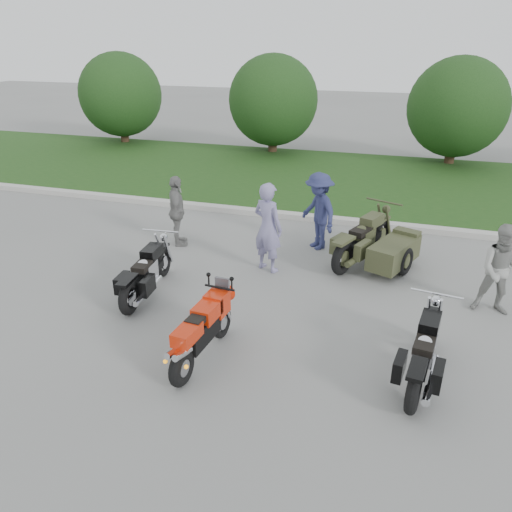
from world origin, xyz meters
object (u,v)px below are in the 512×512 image
(cruiser_sidecar, at_px, (380,248))
(person_denim, at_px, (318,211))
(person_back, at_px, (177,211))
(sportbike_red, at_px, (201,331))
(cruiser_right, at_px, (423,355))
(person_grey, at_px, (502,270))
(cruiser_left, at_px, (145,275))
(person_stripe, at_px, (268,227))

(cruiser_sidecar, height_order, person_denim, person_denim)
(person_back, bearing_deg, sportbike_red, -176.41)
(cruiser_right, bearing_deg, person_grey, 70.84)
(person_denim, bearing_deg, cruiser_sidecar, 21.83)
(cruiser_right, relative_size, person_denim, 1.23)
(cruiser_right, distance_m, person_grey, 2.80)
(cruiser_left, bearing_deg, cruiser_right, -17.26)
(sportbike_red, height_order, person_back, person_back)
(sportbike_red, xyz_separation_m, cruiser_sidecar, (2.34, 4.26, -0.08))
(cruiser_right, bearing_deg, cruiser_left, 175.38)
(cruiser_sidecar, xyz_separation_m, person_back, (-4.70, -0.10, 0.38))
(person_grey, height_order, person_back, person_back)
(sportbike_red, bearing_deg, cruiser_left, 143.45)
(sportbike_red, distance_m, cruiser_left, 2.47)
(person_grey, bearing_deg, cruiser_left, -166.32)
(cruiser_right, xyz_separation_m, person_grey, (1.27, 2.46, 0.40))
(sportbike_red, xyz_separation_m, person_grey, (4.52, 2.94, 0.31))
(cruiser_right, relative_size, person_stripe, 1.16)
(cruiser_sidecar, height_order, person_stripe, person_stripe)
(sportbike_red, bearing_deg, cruiser_right, 13.12)
(cruiser_right, bearing_deg, cruiser_sidecar, 111.57)
(cruiser_sidecar, relative_size, person_stripe, 1.26)
(sportbike_red, distance_m, cruiser_right, 3.28)
(cruiser_right, bearing_deg, person_denim, 126.26)
(person_stripe, relative_size, person_denim, 1.06)
(cruiser_left, height_order, person_stripe, person_stripe)
(cruiser_left, distance_m, cruiser_right, 5.22)
(cruiser_sidecar, height_order, person_back, person_back)
(person_denim, bearing_deg, cruiser_right, -15.10)
(person_back, bearing_deg, cruiser_left, 165.45)
(cruiser_left, height_order, cruiser_sidecar, cruiser_sidecar)
(cruiser_left, xyz_separation_m, person_back, (-0.51, 2.53, 0.40))
(cruiser_right, distance_m, person_denim, 5.10)
(person_denim, bearing_deg, person_back, -119.29)
(person_denim, bearing_deg, person_stripe, -70.82)
(person_stripe, bearing_deg, cruiser_left, 67.53)
(person_grey, distance_m, person_back, 6.99)
(cruiser_left, distance_m, person_back, 2.62)
(sportbike_red, height_order, cruiser_sidecar, cruiser_sidecar)
(sportbike_red, relative_size, person_stripe, 0.99)
(cruiser_right, relative_size, cruiser_sidecar, 0.92)
(person_stripe, bearing_deg, person_grey, -162.80)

